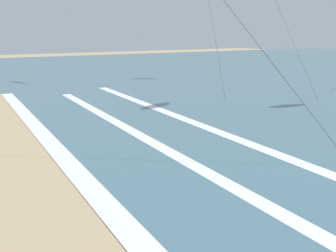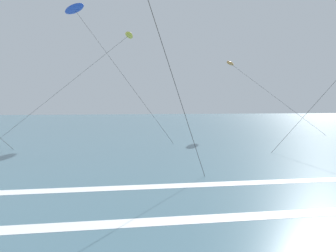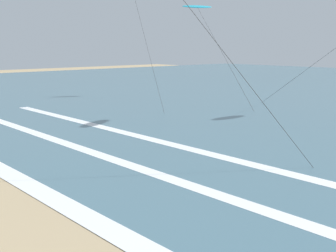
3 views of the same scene
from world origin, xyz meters
TOP-DOWN VIEW (x-y plane):
  - wave_foam_shoreline at (1.62, 8.11)m, footprint 51.84×0.87m
  - wave_foam_mid_break at (-0.86, 12.47)m, footprint 41.43×0.69m
  - wave_foam_outer_break at (-0.04, 16.43)m, footprint 47.38×0.74m
  - kite_cyan_high_right at (-20.41, 33.89)m, footprint 12.33×6.80m

SIDE VIEW (x-z plane):
  - wave_foam_shoreline at x=1.62m, z-range 0.01..0.02m
  - wave_foam_mid_break at x=-0.86m, z-range 0.01..0.02m
  - wave_foam_outer_break at x=-0.04m, z-range 0.01..0.02m
  - kite_cyan_high_right at x=-20.41m, z-range 4.32..13.54m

